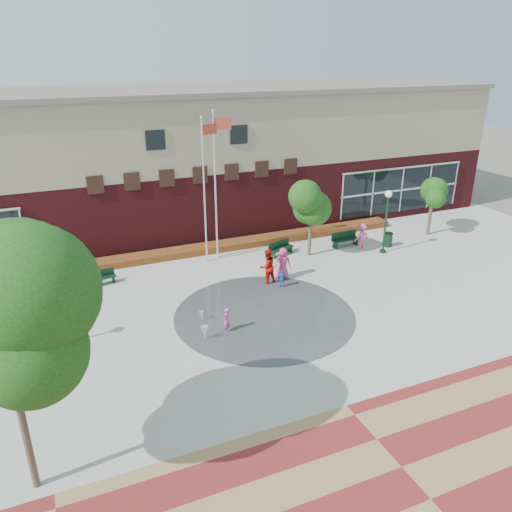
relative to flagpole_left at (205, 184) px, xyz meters
name	(u,v)px	position (x,y,z in m)	size (l,w,h in m)	color
ground	(294,348)	(0.44, -10.17, -4.60)	(120.00, 120.00, 0.00)	#666056
plaza_concrete	(256,306)	(0.44, -6.17, -4.60)	(46.00, 18.00, 0.01)	#A8A8A0
paver_band	(402,467)	(0.44, -17.17, -4.60)	(46.00, 6.00, 0.01)	maroon
splash_pad	(264,315)	(0.44, -7.17, -4.60)	(8.40, 8.40, 0.01)	#383A3D
library_building	(178,158)	(0.44, 7.31, 0.04)	(44.40, 10.40, 9.20)	#511317
flower_bed	(207,252)	(0.44, 1.43, -4.60)	(26.00, 1.20, 0.40)	#A70D10
flagpole_left	(205,184)	(0.00, 0.00, 0.00)	(0.96, 0.23, 8.26)	silver
flagpole_right	(216,179)	(0.78, 0.34, 0.17)	(1.03, 0.34, 8.54)	silver
lamp_right	(386,215)	(10.23, -2.92, -2.18)	(0.41, 0.41, 3.90)	black
bench_left	(101,281)	(-6.13, -0.85, -4.35)	(1.61, 0.70, 0.78)	black
bench_mid	(281,251)	(4.34, -0.84, -4.32)	(1.79, 1.06, 0.87)	black
bench_right	(345,242)	(8.70, -1.11, -4.30)	(1.87, 0.61, 0.93)	black
trash_can	(388,240)	(11.14, -2.19, -4.14)	(0.56, 0.56, 0.91)	black
tree_big_left	(1,323)	(-9.51, -13.65, 0.71)	(4.64, 4.64, 7.42)	#47372D
tree_mid	(311,202)	(5.89, -1.54, -1.26)	(2.72, 2.72, 4.58)	#47372D
tree_small_right	(433,191)	(14.98, -1.41, -1.64)	(2.37, 2.37, 4.06)	#47372D
water_jet_a	(205,340)	(-2.77, -8.15, -4.60)	(0.32, 0.32, 0.62)	white
water_jet_b	(202,321)	(-2.41, -6.54, -4.60)	(0.21, 0.21, 0.47)	white
child_splash	(226,320)	(-1.68, -7.88, -4.02)	(0.42, 0.28, 1.16)	#C554A3
adult_red	(267,266)	(1.97, -4.07, -3.64)	(0.93, 0.73, 1.92)	red
adult_pink	(283,263)	(2.99, -3.86, -3.72)	(0.86, 0.56, 1.76)	#D13A73
child_blue	(282,279)	(2.47, -4.85, -4.11)	(0.58, 0.24, 0.98)	blue
person_bench	(362,236)	(9.36, -1.84, -3.78)	(1.06, 0.61, 1.64)	#D55B91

